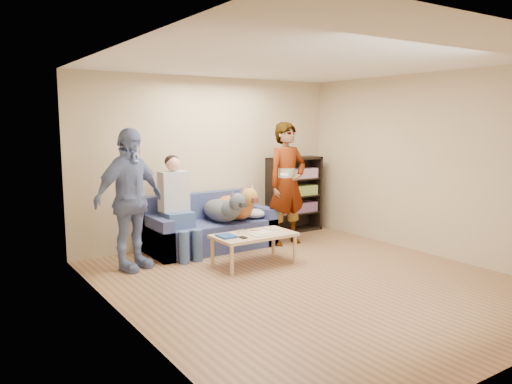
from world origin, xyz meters
TOP-DOWN VIEW (x-y plane):
  - ground at (0.00, 0.00)m, footprint 5.00×5.00m
  - ceiling at (0.00, 0.00)m, footprint 5.00×5.00m
  - wall_back at (0.00, 2.50)m, footprint 4.50×0.00m
  - wall_left at (-2.25, 0.00)m, footprint 0.00×5.00m
  - wall_right at (2.25, 0.00)m, footprint 0.00×5.00m
  - blanket at (0.44, 1.89)m, footprint 0.40×0.33m
  - person_standing_right at (0.90, 1.68)m, footprint 0.71×0.47m
  - person_standing_left at (-1.62, 1.71)m, footprint 1.17×0.82m
  - held_controller at (0.70, 1.48)m, footprint 0.09×0.14m
  - notebook_blue at (-0.57, 1.04)m, footprint 0.20×0.26m
  - papers at (-0.12, 0.89)m, footprint 0.26×0.20m
  - magazine at (-0.09, 0.91)m, footprint 0.22×0.17m
  - camera_silver at (-0.29, 1.11)m, footprint 0.11×0.06m
  - controller_a at (0.11, 1.09)m, footprint 0.04×0.13m
  - controller_b at (0.19, 1.01)m, footprint 0.09×0.06m
  - headphone_cup_a at (0.03, 0.97)m, footprint 0.07×0.07m
  - headphone_cup_b at (0.03, 1.05)m, footprint 0.07×0.07m
  - pen_orange at (-0.19, 0.83)m, footprint 0.13×0.06m
  - pen_black at (-0.05, 1.17)m, footprint 0.13×0.08m
  - wallet at (-0.42, 0.87)m, footprint 0.07×0.12m
  - sofa at (-0.25, 2.10)m, footprint 1.90×0.85m
  - person_seated at (-0.84, 1.97)m, footprint 0.40×0.73m
  - dog_gray at (-0.13, 1.86)m, footprint 0.38×1.24m
  - dog_tan at (0.13, 1.93)m, footprint 0.41×1.17m
  - coffee_table at (-0.17, 0.99)m, footprint 1.10×0.60m
  - bookshelf at (1.55, 2.33)m, footprint 1.00×0.34m

SIDE VIEW (x-z plane):
  - ground at x=0.00m, z-range 0.00..0.00m
  - sofa at x=-0.25m, z-range -0.13..0.69m
  - coffee_table at x=-0.17m, z-range 0.16..0.58m
  - pen_orange at x=-0.19m, z-range 0.42..0.43m
  - pen_black at x=-0.05m, z-range 0.42..0.43m
  - papers at x=-0.12m, z-range 0.42..0.43m
  - wallet at x=-0.42m, z-range 0.42..0.43m
  - headphone_cup_a at x=0.03m, z-range 0.42..0.44m
  - headphone_cup_b at x=0.03m, z-range 0.42..0.44m
  - notebook_blue at x=-0.57m, z-range 0.42..0.45m
  - controller_a at x=0.11m, z-range 0.42..0.45m
  - controller_b at x=0.19m, z-range 0.42..0.45m
  - magazine at x=-0.09m, z-range 0.43..0.45m
  - camera_silver at x=-0.29m, z-range 0.42..0.47m
  - blanket at x=0.44m, z-range 0.43..0.56m
  - dog_gray at x=-0.13m, z-range 0.34..0.90m
  - dog_tan at x=0.13m, z-range 0.34..0.94m
  - bookshelf at x=1.55m, z-range 0.03..1.33m
  - person_seated at x=-0.84m, z-range 0.04..1.51m
  - person_standing_left at x=-1.62m, z-range 0.00..1.84m
  - person_standing_right at x=0.90m, z-range 0.00..1.90m
  - held_controller at x=0.70m, z-range 1.11..1.15m
  - wall_back at x=0.00m, z-range -0.95..3.55m
  - wall_left at x=-2.25m, z-range -1.20..3.80m
  - wall_right at x=2.25m, z-range -1.20..3.80m
  - ceiling at x=0.00m, z-range 2.60..2.60m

